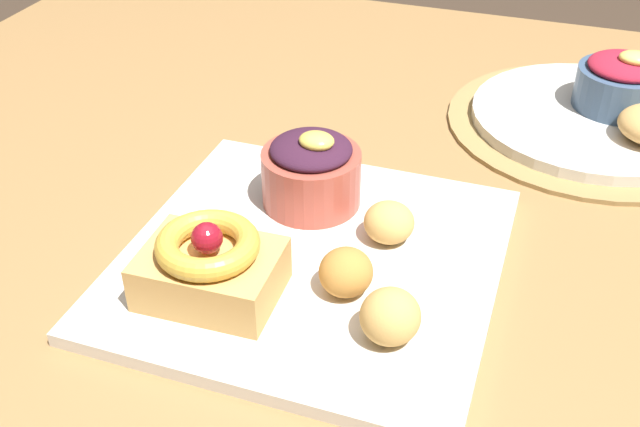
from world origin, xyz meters
TOP-DOWN VIEW (x-y plane):
  - dining_table at (0.00, 0.00)m, footprint 1.28×0.94m
  - woven_placemat at (0.17, 0.17)m, footprint 0.31×0.31m
  - front_plate at (-0.04, -0.16)m, footprint 0.30×0.30m
  - cake_slice at (-0.10, -0.23)m, footprint 0.11×0.08m
  - berry_ramekin at (-0.07, -0.08)m, footprint 0.09×0.09m
  - fritter_front at (0.04, -0.23)m, footprint 0.04×0.05m
  - fritter_middle at (-0.00, -0.19)m, footprint 0.04×0.04m
  - fritter_back at (0.01, -0.11)m, footprint 0.04×0.04m
  - back_plate at (0.17, 0.17)m, footprint 0.26×0.26m
  - back_ramekin at (0.19, 0.19)m, footprint 0.09×0.09m

SIDE VIEW (x-z plane):
  - dining_table at x=0.00m, z-range 0.27..1.00m
  - woven_placemat at x=0.17m, z-range 0.73..0.73m
  - front_plate at x=-0.04m, z-range 0.73..0.74m
  - back_plate at x=0.17m, z-range 0.73..0.75m
  - fritter_back at x=0.01m, z-range 0.74..0.78m
  - fritter_middle at x=0.00m, z-range 0.74..0.78m
  - fritter_front at x=0.04m, z-range 0.74..0.78m
  - cake_slice at x=-0.10m, z-range 0.74..0.80m
  - berry_ramekin at x=-0.07m, z-range 0.74..0.81m
  - back_ramekin at x=0.19m, z-range 0.74..0.81m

